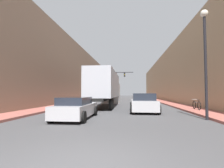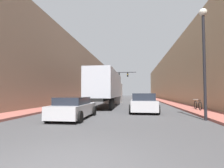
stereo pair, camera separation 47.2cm
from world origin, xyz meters
TOP-DOWN VIEW (x-y plane):
  - sidewalk_right at (6.72, 30.00)m, footprint 2.19×80.00m
  - sidewalk_left at (-6.72, 30.00)m, footprint 2.19×80.00m
  - building_right at (10.81, 30.00)m, footprint 6.00×80.00m
  - building_left at (-10.81, 30.00)m, footprint 6.00×80.00m
  - semi_truck at (-1.77, 17.25)m, footprint 2.50×13.13m
  - sedan_car at (-2.24, 6.81)m, footprint 1.99×4.40m
  - suv_car at (2.14, 11.10)m, footprint 2.20×4.71m
  - traffic_signal_gantry at (-3.46, 33.35)m, footprint 7.30×0.35m
  - street_lamp at (5.47, 7.09)m, footprint 0.44×0.44m
  - parked_bicycle at (6.71, 12.04)m, footprint 0.44×1.82m

SIDE VIEW (x-z plane):
  - sidewalk_right at x=6.72m, z-range 0.00..0.15m
  - sidewalk_left at x=-6.72m, z-range 0.00..0.15m
  - parked_bicycle at x=6.71m, z-range 0.10..0.96m
  - sedan_car at x=-2.24m, z-range -0.02..1.29m
  - suv_car at x=2.14m, z-range -0.03..1.50m
  - semi_truck at x=-1.77m, z-range 0.25..4.12m
  - street_lamp at x=5.47m, z-range 0.95..7.46m
  - traffic_signal_gantry at x=-3.46m, z-range 1.37..7.58m
  - building_right at x=10.81m, z-range 0.00..9.56m
  - building_left at x=-10.81m, z-range 0.00..10.02m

